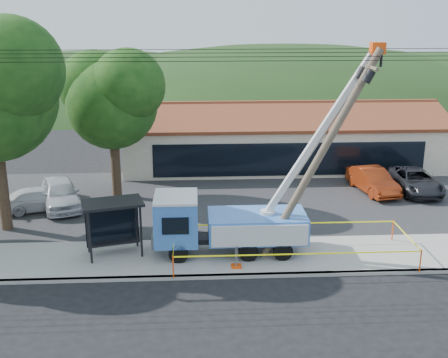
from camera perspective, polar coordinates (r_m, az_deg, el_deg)
name	(u,v)px	position (r m, az deg, el deg)	size (l,w,h in m)	color
ground	(255,302)	(22.52, 3.20, -12.36)	(120.00, 120.00, 0.00)	black
curb	(250,276)	(24.33, 2.67, -9.78)	(60.00, 0.25, 0.15)	gray
sidewalk	(246,257)	(26.03, 2.25, -7.90)	(60.00, 4.00, 0.15)	gray
parking_lot	(234,200)	(33.43, 1.00, -2.14)	(60.00, 12.00, 0.10)	#28282B
strip_mall	(281,139)	(41.00, 5.82, 4.07)	(22.50, 8.53, 4.67)	#C2B59A
tree_lot	(112,95)	(33.18, -11.35, 8.36)	(6.30, 5.60, 8.94)	#332316
hill_west	(97,95)	(76.36, -12.78, 8.36)	(78.40, 56.00, 28.00)	#1C3513
hill_center	(286,93)	(76.29, 6.28, 8.67)	(89.60, 64.00, 32.00)	#1C3513
hill_east	(432,92)	(81.93, 20.37, 8.29)	(72.80, 52.00, 26.00)	#1C3513
utility_truck	(226,221)	(25.77, 0.22, -4.26)	(10.03, 3.75, 9.50)	black
leaning_pole	(325,147)	(24.70, 10.22, 3.23)	(5.01, 1.91, 9.41)	brown
bus_shelter	(113,215)	(26.00, -11.24, -3.58)	(2.99, 2.27, 2.57)	black
caution_tape	(291,242)	(25.62, 6.87, -6.40)	(10.61, 3.54, 1.02)	#FF4B0D
car_silver	(62,209)	(33.49, -16.16, -2.90)	(1.93, 4.80, 1.64)	silver
car_red	(372,193)	(35.91, 14.78, -1.43)	(1.57, 4.50, 1.48)	maroon
car_white	(42,211)	(33.43, -18.01, -3.11)	(1.75, 4.32, 1.25)	silver
car_dark	(413,193)	(36.78, 18.69, -1.34)	(2.32, 5.04, 1.40)	black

